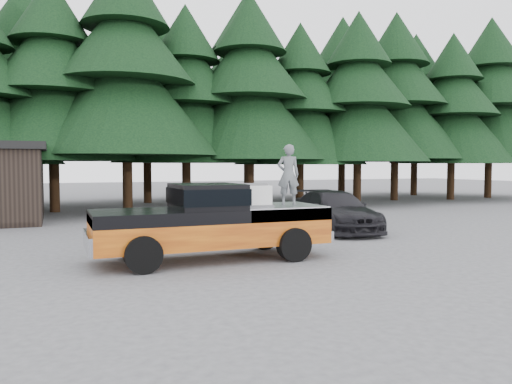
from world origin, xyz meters
name	(u,v)px	position (x,y,z in m)	size (l,w,h in m)	color
ground	(248,258)	(0.00, 0.00, 0.00)	(120.00, 120.00, 0.00)	#4C4C4E
pickup_truck	(211,234)	(-0.95, 0.13, 0.67)	(6.00, 2.04, 1.33)	orange
truck_cab	(207,196)	(-1.05, 0.13, 1.62)	(1.66, 1.90, 0.59)	black
air_compressor	(254,196)	(0.12, -0.10, 1.59)	(0.76, 0.63, 0.52)	silver
man_on_bed	(288,175)	(1.22, 0.15, 2.13)	(0.59, 0.39, 1.61)	#5A5F62
parked_car	(334,211)	(4.86, 3.78, 0.72)	(2.02, 4.96, 1.44)	black
treeline	(145,72)	(0.42, 17.20, 7.72)	(60.15, 16.05, 17.50)	black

